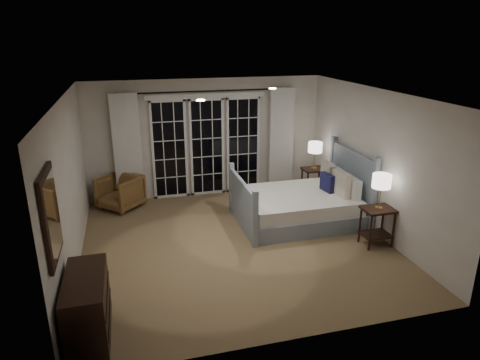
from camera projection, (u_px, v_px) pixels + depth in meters
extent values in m
plane|color=olive|center=(236.00, 243.00, 7.24)|extent=(5.00, 5.00, 0.00)
plane|color=silver|center=(235.00, 94.00, 6.43)|extent=(5.00, 5.00, 0.00)
cube|color=beige|center=(70.00, 187.00, 6.22)|extent=(0.02, 5.00, 2.50)
cube|color=beige|center=(374.00, 162.00, 7.44)|extent=(0.02, 5.00, 2.50)
cube|color=beige|center=(207.00, 138.00, 9.12)|extent=(5.00, 0.02, 2.50)
cube|color=beige|center=(294.00, 244.00, 4.55)|extent=(5.00, 0.02, 2.50)
cube|color=black|center=(169.00, 150.00, 8.96)|extent=(0.66, 0.02, 2.02)
cube|color=black|center=(207.00, 147.00, 9.15)|extent=(0.66, 0.02, 2.02)
cube|color=black|center=(243.00, 145.00, 9.35)|extent=(0.66, 0.02, 2.02)
cube|color=white|center=(206.00, 96.00, 8.78)|extent=(2.50, 0.04, 0.10)
cylinder|color=black|center=(206.00, 91.00, 8.70)|extent=(3.50, 0.03, 0.03)
cube|color=silver|center=(127.00, 149.00, 8.64)|extent=(0.55, 0.10, 2.25)
cube|color=silver|center=(281.00, 139.00, 9.44)|extent=(0.55, 0.10, 2.25)
cylinder|color=white|center=(273.00, 88.00, 7.17)|extent=(0.12, 0.12, 0.01)
cylinder|color=white|center=(201.00, 100.00, 5.92)|extent=(0.12, 0.12, 0.01)
cube|color=#83969F|center=(297.00, 213.00, 8.06)|extent=(2.03, 1.59, 0.30)
cube|color=silver|center=(298.00, 200.00, 7.98)|extent=(1.97, 1.53, 0.25)
cube|color=#83969F|center=(351.00, 184.00, 8.16)|extent=(0.06, 1.59, 1.29)
cube|color=#83969F|center=(242.00, 204.00, 7.70)|extent=(0.06, 1.59, 0.89)
cube|color=silver|center=(350.00, 186.00, 7.80)|extent=(0.14, 0.60, 0.36)
cube|color=silver|center=(334.00, 175.00, 8.38)|extent=(0.14, 0.60, 0.36)
cube|color=beige|center=(341.00, 184.00, 7.78)|extent=(0.16, 0.46, 0.45)
cube|color=beige|center=(328.00, 175.00, 8.29)|extent=(0.16, 0.46, 0.45)
cube|color=#16173D|center=(327.00, 182.00, 8.02)|extent=(0.15, 0.35, 0.34)
cube|color=black|center=(378.00, 209.00, 7.00)|extent=(0.51, 0.40, 0.04)
cube|color=black|center=(376.00, 234.00, 7.15)|extent=(0.47, 0.36, 0.03)
cylinder|color=black|center=(370.00, 233.00, 6.90)|extent=(0.04, 0.04, 0.63)
cylinder|color=black|center=(393.00, 230.00, 7.01)|extent=(0.04, 0.04, 0.63)
cylinder|color=black|center=(360.00, 225.00, 7.20)|extent=(0.04, 0.04, 0.63)
cylinder|color=black|center=(382.00, 222.00, 7.30)|extent=(0.04, 0.04, 0.63)
cube|color=black|center=(314.00, 169.00, 9.16)|extent=(0.48, 0.38, 0.04)
cube|color=black|center=(313.00, 188.00, 9.30)|extent=(0.44, 0.35, 0.03)
cylinder|color=black|center=(307.00, 186.00, 9.07)|extent=(0.04, 0.04, 0.59)
cylinder|color=black|center=(325.00, 184.00, 9.17)|extent=(0.04, 0.04, 0.59)
cylinder|color=black|center=(302.00, 181.00, 9.35)|extent=(0.04, 0.04, 0.59)
cylinder|color=black|center=(319.00, 180.00, 9.45)|extent=(0.04, 0.04, 0.59)
cylinder|color=#AA8A44|center=(379.00, 208.00, 6.99)|extent=(0.12, 0.12, 0.02)
cylinder|color=#AA8A44|center=(380.00, 197.00, 6.93)|extent=(0.02, 0.02, 0.34)
cylinder|color=white|center=(382.00, 181.00, 6.84)|extent=(0.30, 0.30, 0.22)
cylinder|color=#AA8A44|center=(314.00, 168.00, 9.15)|extent=(0.12, 0.12, 0.02)
cylinder|color=#AA8A44|center=(315.00, 160.00, 9.09)|extent=(0.02, 0.02, 0.34)
cylinder|color=white|center=(315.00, 147.00, 9.00)|extent=(0.30, 0.30, 0.22)
imported|color=brown|center=(120.00, 192.00, 8.59)|extent=(1.04, 1.04, 0.68)
cube|color=black|center=(88.00, 307.00, 4.93)|extent=(0.45, 1.08, 0.77)
cube|color=black|center=(109.00, 313.00, 5.03)|extent=(0.01, 1.07, 0.01)
cube|color=black|center=(107.00, 295.00, 4.94)|extent=(0.01, 1.07, 0.01)
cube|color=black|center=(51.00, 216.00, 4.49)|extent=(0.04, 0.85, 1.00)
cube|color=white|center=(53.00, 216.00, 4.50)|extent=(0.01, 0.73, 0.88)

